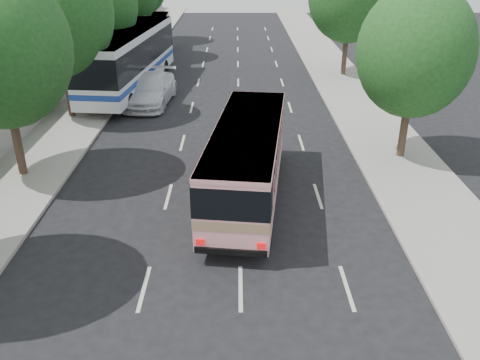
{
  "coord_description": "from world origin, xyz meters",
  "views": [
    {
      "loc": [
        0.91,
        -14.34,
        9.5
      ],
      "look_at": [
        1.01,
        2.19,
        1.6
      ],
      "focal_mm": 38.0,
      "sensor_mm": 36.0,
      "label": 1
    }
  ],
  "objects_px": {
    "pink_taxi": "(231,151)",
    "tour_coach_rear": "(152,36)",
    "pink_bus": "(247,155)",
    "white_pickup": "(151,90)",
    "tour_coach_front": "(129,55)"
  },
  "relations": [
    {
      "from": "pink_taxi",
      "to": "tour_coach_front",
      "type": "relative_size",
      "value": 0.33
    },
    {
      "from": "pink_taxi",
      "to": "tour_coach_front",
      "type": "height_order",
      "value": "tour_coach_front"
    },
    {
      "from": "pink_taxi",
      "to": "tour_coach_front",
      "type": "bearing_deg",
      "value": 121.24
    },
    {
      "from": "pink_bus",
      "to": "tour_coach_front",
      "type": "xyz_separation_m",
      "value": [
        -7.6,
        15.91,
        0.53
      ]
    },
    {
      "from": "pink_bus",
      "to": "white_pickup",
      "type": "relative_size",
      "value": 1.61
    },
    {
      "from": "pink_taxi",
      "to": "tour_coach_rear",
      "type": "relative_size",
      "value": 0.42
    },
    {
      "from": "white_pickup",
      "to": "tour_coach_front",
      "type": "bearing_deg",
      "value": 127.21
    },
    {
      "from": "white_pickup",
      "to": "pink_bus",
      "type": "bearing_deg",
      "value": -61.07
    },
    {
      "from": "white_pickup",
      "to": "tour_coach_rear",
      "type": "bearing_deg",
      "value": 102.8
    },
    {
      "from": "white_pickup",
      "to": "pink_taxi",
      "type": "bearing_deg",
      "value": -57.6
    },
    {
      "from": "pink_taxi",
      "to": "white_pickup",
      "type": "distance_m",
      "value": 11.18
    },
    {
      "from": "pink_bus",
      "to": "tour_coach_rear",
      "type": "height_order",
      "value": "tour_coach_rear"
    },
    {
      "from": "pink_bus",
      "to": "white_pickup",
      "type": "height_order",
      "value": "pink_bus"
    },
    {
      "from": "pink_bus",
      "to": "tour_coach_front",
      "type": "distance_m",
      "value": 17.64
    },
    {
      "from": "pink_taxi",
      "to": "tour_coach_front",
      "type": "xyz_separation_m",
      "value": [
        -6.95,
        12.78,
        1.66
      ]
    }
  ]
}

